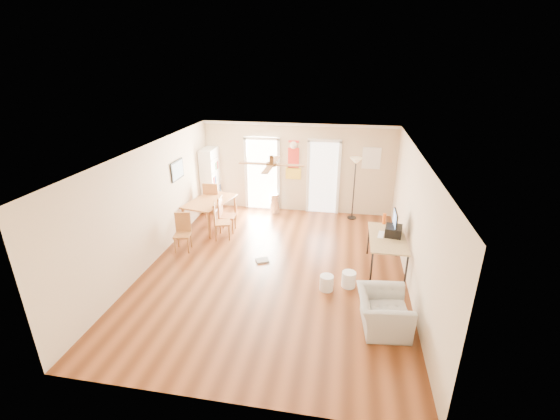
% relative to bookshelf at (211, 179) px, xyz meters
% --- Properties ---
extents(floor, '(7.00, 7.00, 0.00)m').
position_rel_bookshelf_xyz_m(floor, '(2.54, -3.18, -0.93)').
color(floor, brown).
rests_on(floor, ground).
extents(ceiling, '(5.50, 7.00, 0.00)m').
position_rel_bookshelf_xyz_m(ceiling, '(2.54, -3.18, 1.67)').
color(ceiling, silver).
rests_on(ceiling, floor).
extents(wall_back, '(5.50, 0.04, 2.60)m').
position_rel_bookshelf_xyz_m(wall_back, '(2.54, 0.32, 0.37)').
color(wall_back, beige).
rests_on(wall_back, floor).
extents(wall_front, '(5.50, 0.04, 2.60)m').
position_rel_bookshelf_xyz_m(wall_front, '(2.54, -6.68, 0.37)').
color(wall_front, beige).
rests_on(wall_front, floor).
extents(wall_left, '(0.04, 7.00, 2.60)m').
position_rel_bookshelf_xyz_m(wall_left, '(-0.21, -3.18, 0.37)').
color(wall_left, beige).
rests_on(wall_left, floor).
extents(wall_right, '(0.04, 7.00, 2.60)m').
position_rel_bookshelf_xyz_m(wall_right, '(5.29, -3.18, 0.37)').
color(wall_right, beige).
rests_on(wall_right, floor).
extents(crown_molding, '(5.50, 7.00, 0.08)m').
position_rel_bookshelf_xyz_m(crown_molding, '(2.54, -3.18, 1.63)').
color(crown_molding, white).
rests_on(crown_molding, wall_back).
extents(kitchen_doorway, '(0.90, 0.10, 2.10)m').
position_rel_bookshelf_xyz_m(kitchen_doorway, '(1.49, 0.30, 0.12)').
color(kitchen_doorway, white).
rests_on(kitchen_doorway, wall_back).
extents(bathroom_doorway, '(0.80, 0.10, 2.10)m').
position_rel_bookshelf_xyz_m(bathroom_doorway, '(3.29, 0.30, 0.12)').
color(bathroom_doorway, white).
rests_on(bathroom_doorway, wall_back).
extents(wall_decal, '(0.46, 0.03, 1.10)m').
position_rel_bookshelf_xyz_m(wall_decal, '(2.42, 0.30, 0.62)').
color(wall_decal, red).
rests_on(wall_decal, wall_back).
extents(ac_grille, '(0.50, 0.04, 0.60)m').
position_rel_bookshelf_xyz_m(ac_grille, '(4.59, 0.29, 0.77)').
color(ac_grille, white).
rests_on(ac_grille, wall_back).
extents(framed_poster, '(0.04, 0.66, 0.48)m').
position_rel_bookshelf_xyz_m(framed_poster, '(-0.18, -1.78, 0.77)').
color(framed_poster, black).
rests_on(framed_poster, wall_left).
extents(ceiling_fan, '(1.24, 1.24, 0.20)m').
position_rel_bookshelf_xyz_m(ceiling_fan, '(2.54, -3.48, 1.50)').
color(ceiling_fan, '#593819').
rests_on(ceiling_fan, ceiling).
extents(bookshelf, '(0.62, 0.91, 1.86)m').
position_rel_bookshelf_xyz_m(bookshelf, '(0.00, 0.00, 0.00)').
color(bookshelf, white).
rests_on(bookshelf, floor).
extents(dining_table, '(1.18, 1.63, 0.74)m').
position_rel_bookshelf_xyz_m(dining_table, '(0.39, -1.24, -0.56)').
color(dining_table, '#A67035').
rests_on(dining_table, floor).
extents(dining_chair_right_a, '(0.43, 0.43, 0.95)m').
position_rel_bookshelf_xyz_m(dining_chair_right_a, '(0.94, -1.48, -0.45)').
color(dining_chair_right_a, '#9C5932').
rests_on(dining_chair_right_a, floor).
extents(dining_chair_right_b, '(0.49, 0.49, 0.95)m').
position_rel_bookshelf_xyz_m(dining_chair_right_b, '(0.94, -1.91, -0.45)').
color(dining_chair_right_b, '#A97036').
rests_on(dining_chair_right_b, floor).
extents(dining_chair_near, '(0.43, 0.43, 0.90)m').
position_rel_bookshelf_xyz_m(dining_chair_near, '(0.23, -2.71, -0.48)').
color(dining_chair_near, '#9C6232').
rests_on(dining_chair_near, floor).
extents(dining_chair_far, '(0.46, 0.46, 1.03)m').
position_rel_bookshelf_xyz_m(dining_chair_far, '(0.24, -0.58, -0.41)').
color(dining_chair_far, '#996031').
rests_on(dining_chair_far, floor).
extents(trash_can, '(0.35, 0.35, 0.60)m').
position_rel_bookshelf_xyz_m(trash_can, '(1.93, -0.03, -0.63)').
color(trash_can, silver).
rests_on(trash_can, floor).
extents(torchiere_lamp, '(0.36, 0.36, 1.77)m').
position_rel_bookshelf_xyz_m(torchiere_lamp, '(4.18, -0.02, -0.04)').
color(torchiere_lamp, black).
rests_on(torchiere_lamp, floor).
extents(computer_desk, '(0.74, 1.48, 0.79)m').
position_rel_bookshelf_xyz_m(computer_desk, '(4.87, -2.81, -0.53)').
color(computer_desk, tan).
rests_on(computer_desk, floor).
extents(imac, '(0.16, 0.55, 0.51)m').
position_rel_bookshelf_xyz_m(imac, '(5.01, -2.61, 0.12)').
color(imac, black).
rests_on(imac, computer_desk).
extents(keyboard, '(0.17, 0.37, 0.01)m').
position_rel_bookshelf_xyz_m(keyboard, '(4.74, -2.72, -0.13)').
color(keyboard, white).
rests_on(keyboard, computer_desk).
extents(printer, '(0.39, 0.44, 0.20)m').
position_rel_bookshelf_xyz_m(printer, '(4.99, -2.70, -0.04)').
color(printer, black).
rests_on(printer, computer_desk).
extents(orange_bottle, '(0.10, 0.10, 0.24)m').
position_rel_bookshelf_xyz_m(orange_bottle, '(4.84, -2.11, -0.01)').
color(orange_bottle, '#D95813').
rests_on(orange_bottle, computer_desk).
extents(wastebasket_a, '(0.31, 0.31, 0.31)m').
position_rel_bookshelf_xyz_m(wastebasket_a, '(3.69, -3.78, -0.77)').
color(wastebasket_a, silver).
rests_on(wastebasket_a, floor).
extents(wastebasket_b, '(0.30, 0.30, 0.32)m').
position_rel_bookshelf_xyz_m(wastebasket_b, '(4.12, -3.58, -0.77)').
color(wastebasket_b, white).
rests_on(wastebasket_b, floor).
extents(floor_cloth, '(0.35, 0.32, 0.04)m').
position_rel_bookshelf_xyz_m(floor_cloth, '(2.20, -2.90, -0.91)').
color(floor_cloth, gray).
rests_on(floor_cloth, floor).
extents(armchair, '(0.93, 1.04, 0.62)m').
position_rel_bookshelf_xyz_m(armchair, '(4.69, -4.74, -0.62)').
color(armchair, '#A7A7A2').
rests_on(armchair, floor).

